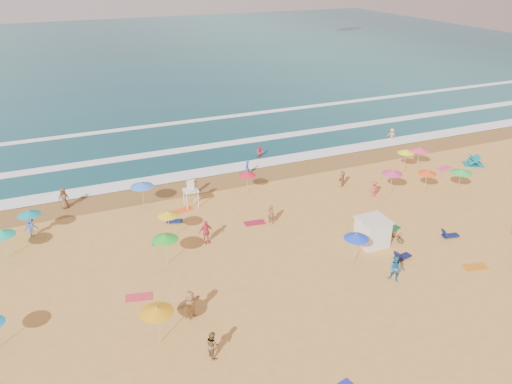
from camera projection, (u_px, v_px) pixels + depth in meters
name	position (u px, v px, depth m)	size (l,w,h in m)	color
ground	(262.00, 246.00, 37.71)	(220.00, 220.00, 0.00)	gold
ocean	(105.00, 57.00, 107.42)	(220.00, 140.00, 0.18)	#0C4756
wet_sand	(210.00, 183.00, 48.08)	(220.00, 220.00, 0.00)	olive
surf_foam	(185.00, 152.00, 55.36)	(200.00, 18.70, 0.05)	white
cabana	(372.00, 232.00, 37.54)	(2.00, 2.00, 2.00)	silver
cabana_roof	(374.00, 220.00, 37.09)	(2.20, 2.20, 0.12)	silver
bicycle	(395.00, 236.00, 38.23)	(0.53, 1.52, 0.80)	black
lifeguard_stand	(191.00, 196.00, 43.18)	(1.20, 1.20, 2.10)	white
beach_umbrellas	(265.00, 211.00, 38.19)	(42.51, 24.18, 0.77)	red
loungers	(367.00, 252.00, 36.63)	(52.53, 19.08, 0.34)	#101A53
towels	(266.00, 265.00, 35.37)	(43.56, 23.49, 0.03)	red
popup_tents	(496.00, 188.00, 45.67)	(9.49, 14.78, 1.20)	#CD2DA1
beachgoers	(237.00, 217.00, 40.20)	(46.98, 26.97, 2.14)	#9B7747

